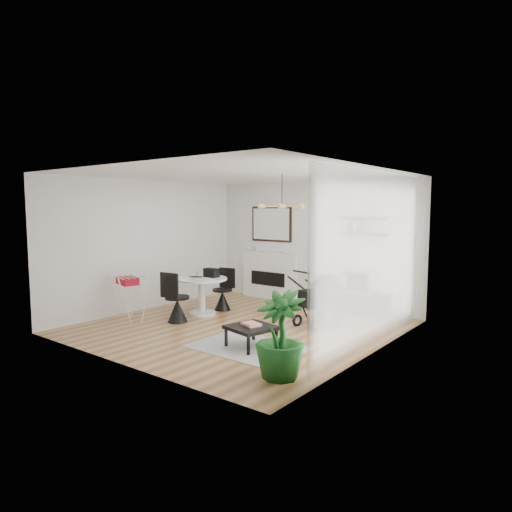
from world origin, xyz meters
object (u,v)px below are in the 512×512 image
Objects in this scene: crt_tv at (362,281)px; potted_plant at (280,335)px; fireplace at (270,270)px; coffee_table at (251,328)px; stroller at (321,301)px; drying_rack at (130,297)px; dining_table at (202,290)px; tv_console at (360,303)px.

potted_plant is (0.71, -3.88, -0.11)m from crt_tv.
fireplace reaches higher than coffee_table.
stroller is (-0.18, -1.31, -0.21)m from crt_tv.
crt_tv is 0.61× the size of drying_rack.
stroller is 2.72m from potted_plant.
fireplace is 2.17m from dining_table.
crt_tv is at bearing 83.52° from coffee_table.
drying_rack is (-3.22, -3.17, 0.23)m from tv_console.
crt_tv is at bearing 98.74° from stroller.
stroller is at bearing -97.76° from crt_tv.
dining_table is at bearing 71.94° from drying_rack.
drying_rack reaches higher than tv_console.
potted_plant is at bearing -52.42° from fireplace.
fireplace reaches higher than tv_console.
dining_table is 3.69m from potted_plant.
potted_plant is at bearing -79.62° from crt_tv.
drying_rack is at bearing -132.26° from stroller.
crt_tv is at bearing 39.19° from dining_table.
stroller is (2.20, -1.44, -0.24)m from fireplace.
coffee_table is at bearing -79.04° from stroller.
tv_console is 3.97m from potted_plant.
stroller is at bearing 84.45° from coffee_table.
potted_plant is at bearing 5.40° from drying_rack.
drying_rack reaches higher than dining_table.
potted_plant is (3.95, -0.72, 0.10)m from drying_rack.
fireplace is at bearing 163.25° from stroller.
fireplace is 2.85× the size of coffee_table.
drying_rack is 0.81× the size of stroller.
tv_console is 2.20× the size of crt_tv.
coffee_table is at bearing -96.48° from crt_tv.
dining_table reaches higher than tv_console.
potted_plant is at bearing -30.22° from dining_table.
fireplace is 2.54× the size of drying_rack.
tv_console is at bearing 39.51° from dining_table.
tv_console is 1.10× the size of stroller.
tv_console is at bearing 83.97° from coffee_table.
crt_tv is 1.33m from stroller.
drying_rack is at bearing -104.63° from fireplace.
stroller is at bearing -33.25° from fireplace.
coffee_table is (-0.35, -3.12, -0.36)m from crt_tv.
coffee_table is at bearing -96.03° from tv_console.
fireplace is 3.85m from coffee_table.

